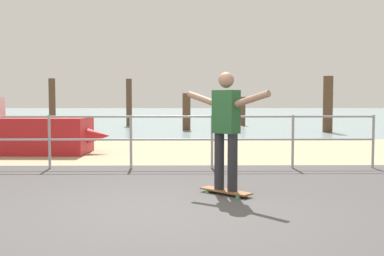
{
  "coord_description": "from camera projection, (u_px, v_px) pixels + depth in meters",
  "views": [
    {
      "loc": [
        0.36,
        -5.54,
        1.37
      ],
      "look_at": [
        0.46,
        2.0,
        0.9
      ],
      "focal_mm": 44.61,
      "sensor_mm": 36.0,
      "label": 1
    }
  ],
  "objects": [
    {
      "name": "sea_surface",
      "position": [
        181.0,
        114.0,
        40.54
      ],
      "size": [
        72.0,
        50.0,
        0.04
      ],
      "primitive_type": "cube",
      "color": "#849EA3",
      "rests_on": "ground"
    },
    {
      "name": "ground_plane",
      "position": [
        149.0,
        240.0,
        4.61
      ],
      "size": [
        24.0,
        10.0,
        0.04
      ],
      "primitive_type": "cube",
      "color": "#474444",
      "rests_on": "ground"
    },
    {
      "name": "beach_strip",
      "position": [
        172.0,
        150.0,
        12.59
      ],
      "size": [
        24.0,
        6.0,
        0.04
      ],
      "primitive_type": "cube",
      "color": "tan",
      "rests_on": "ground"
    },
    {
      "name": "skateboard",
      "position": [
        226.0,
        191.0,
        6.68
      ],
      "size": [
        0.71,
        0.7,
        0.08
      ],
      "color": "brown",
      "rests_on": "ground"
    },
    {
      "name": "groyne_post_3",
      "position": [
        243.0,
        111.0,
        23.63
      ],
      "size": [
        0.24,
        0.24,
        1.45
      ],
      "primitive_type": "cylinder",
      "color": "#513826",
      "rests_on": "ground"
    },
    {
      "name": "groyne_post_0",
      "position": [
        52.0,
        105.0,
        19.93
      ],
      "size": [
        0.28,
        0.28,
        2.2
      ],
      "primitive_type": "cylinder",
      "color": "#513826",
      "rests_on": "ground"
    },
    {
      "name": "skateboarder",
      "position": [
        226.0,
        124.0,
        6.63
      ],
      "size": [
        1.1,
        1.08,
        1.65
      ],
      "color": "#26262B",
      "rests_on": "skateboard"
    },
    {
      "name": "groyne_post_2",
      "position": [
        186.0,
        112.0,
        20.15
      ],
      "size": [
        0.34,
        0.34,
        1.58
      ],
      "primitive_type": "cylinder",
      "color": "#513826",
      "rests_on": "ground"
    },
    {
      "name": "railing_fence",
      "position": [
        49.0,
        133.0,
        9.13
      ],
      "size": [
        12.55,
        0.05,
        1.05
      ],
      "color": "#9EA0A5",
      "rests_on": "ground"
    },
    {
      "name": "sailboat",
      "position": [
        5.0,
        133.0,
        11.71
      ],
      "size": [
        4.98,
        1.54,
        4.59
      ],
      "color": "#B21E23",
      "rests_on": "ground"
    },
    {
      "name": "groyne_post_1",
      "position": [
        129.0,
        103.0,
        23.35
      ],
      "size": [
        0.28,
        0.28,
        2.32
      ],
      "primitive_type": "cylinder",
      "color": "#513826",
      "rests_on": "ground"
    },
    {
      "name": "groyne_post_4",
      "position": [
        328.0,
        104.0,
        18.94
      ],
      "size": [
        0.39,
        0.39,
        2.25
      ],
      "primitive_type": "cylinder",
      "color": "#513826",
      "rests_on": "ground"
    }
  ]
}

